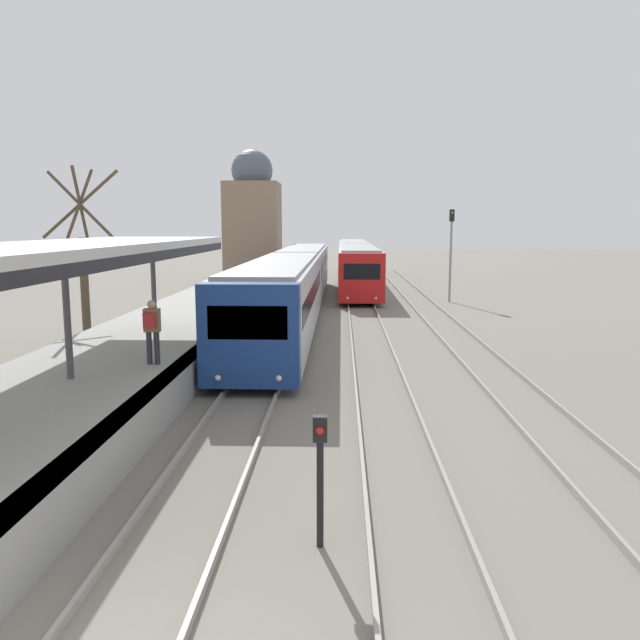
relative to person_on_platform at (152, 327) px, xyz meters
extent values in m
cube|color=beige|center=(-1.49, -1.54, 2.06)|extent=(4.00, 16.75, 0.20)
cube|color=black|center=(0.47, -1.54, 1.84)|extent=(0.08, 16.75, 0.24)
cylinder|color=#47474C|center=(-1.49, -1.54, 0.49)|extent=(0.16, 0.16, 2.95)
cylinder|color=#47474C|center=(-1.49, 5.16, 0.49)|extent=(0.16, 0.16, 2.95)
cylinder|color=#2D2D33|center=(-0.10, 0.04, -0.56)|extent=(0.14, 0.14, 0.85)
cylinder|color=#2D2D33|center=(0.10, 0.04, -0.56)|extent=(0.14, 0.14, 0.85)
cube|color=olive|center=(0.00, 0.04, 0.16)|extent=(0.40, 0.22, 0.60)
sphere|color=tan|center=(0.00, 0.04, 0.57)|extent=(0.22, 0.22, 0.22)
cube|color=#B22828|center=(0.00, -0.16, 0.18)|extent=(0.30, 0.18, 0.40)
cube|color=navy|center=(2.41, 0.62, -0.32)|extent=(2.67, 0.70, 2.76)
cube|color=black|center=(2.41, 0.29, 0.07)|extent=(2.09, 0.04, 0.88)
sphere|color=#EFEACC|center=(1.61, 0.28, -1.40)|extent=(0.16, 0.16, 0.16)
sphere|color=#EFEACC|center=(3.21, 0.28, -1.40)|extent=(0.16, 0.16, 0.16)
cube|color=#A8ADB7|center=(2.41, 9.01, -0.32)|extent=(2.67, 16.07, 2.76)
cube|color=gray|center=(2.41, 9.01, 1.12)|extent=(2.35, 15.75, 0.12)
cube|color=black|center=(2.41, 9.01, -0.01)|extent=(2.69, 14.79, 0.72)
cylinder|color=black|center=(1.28, 3.78, -1.62)|extent=(0.12, 0.70, 0.70)
cylinder|color=black|center=(3.55, 3.78, -1.62)|extent=(0.12, 0.70, 0.70)
cylinder|color=black|center=(1.28, 14.23, -1.62)|extent=(0.12, 0.70, 0.70)
cylinder|color=black|center=(3.55, 14.23, -1.62)|extent=(0.12, 0.70, 0.70)
cube|color=#A8ADB7|center=(2.41, 25.43, -0.32)|extent=(2.67, 16.07, 2.76)
cube|color=gray|center=(2.41, 25.43, 1.12)|extent=(2.35, 15.75, 0.12)
cube|color=black|center=(2.41, 25.43, -0.01)|extent=(2.69, 14.79, 0.72)
cylinder|color=black|center=(1.28, 20.21, -1.62)|extent=(0.12, 0.70, 0.70)
cylinder|color=black|center=(3.55, 20.21, -1.62)|extent=(0.12, 0.70, 0.70)
cylinder|color=black|center=(1.28, 30.65, -1.62)|extent=(0.12, 0.70, 0.70)
cylinder|color=black|center=(3.55, 30.65, -1.62)|extent=(0.12, 0.70, 0.70)
cube|color=red|center=(5.96, 19.00, -0.32)|extent=(2.59, 0.70, 2.76)
cube|color=black|center=(5.96, 18.67, 0.07)|extent=(2.02, 0.04, 0.88)
sphere|color=#EFEACC|center=(5.19, 18.66, -1.40)|extent=(0.16, 0.16, 0.16)
sphere|color=#EFEACC|center=(6.74, 18.66, -1.40)|extent=(0.16, 0.16, 0.16)
cube|color=silver|center=(5.96, 27.13, -0.32)|extent=(2.59, 15.56, 2.76)
cube|color=gray|center=(5.96, 27.13, 1.12)|extent=(2.28, 15.25, 0.12)
cube|color=black|center=(5.96, 27.13, -0.01)|extent=(2.61, 14.31, 0.72)
cylinder|color=black|center=(4.86, 22.07, -1.62)|extent=(0.12, 0.70, 0.70)
cylinder|color=black|center=(7.07, 22.07, -1.62)|extent=(0.12, 0.70, 0.70)
cylinder|color=black|center=(4.86, 32.18, -1.62)|extent=(0.12, 0.70, 0.70)
cylinder|color=black|center=(7.07, 32.18, -1.62)|extent=(0.12, 0.70, 0.70)
cube|color=silver|center=(5.96, 43.03, -0.32)|extent=(2.59, 15.56, 2.76)
cube|color=gray|center=(5.96, 43.03, 1.12)|extent=(2.28, 15.25, 0.12)
cube|color=black|center=(5.96, 43.03, -0.01)|extent=(2.61, 14.31, 0.72)
cylinder|color=black|center=(4.86, 37.98, -1.62)|extent=(0.12, 0.70, 0.70)
cylinder|color=black|center=(7.07, 37.98, -1.62)|extent=(0.12, 0.70, 0.70)
cylinder|color=black|center=(4.86, 48.09, -1.62)|extent=(0.12, 0.70, 0.70)
cylinder|color=black|center=(7.07, 48.09, -1.62)|extent=(0.12, 0.70, 0.70)
cylinder|color=black|center=(4.55, -7.26, -1.19)|extent=(0.10, 0.10, 1.56)
cube|color=black|center=(4.55, -7.26, -0.23)|extent=(0.20, 0.14, 0.36)
sphere|color=red|center=(4.55, -7.35, -0.23)|extent=(0.11, 0.11, 0.11)
cylinder|color=gray|center=(11.33, 21.85, 0.77)|extent=(0.14, 0.14, 5.48)
cube|color=black|center=(11.33, 21.85, 3.16)|extent=(0.28, 0.20, 0.70)
sphere|color=green|center=(11.33, 21.73, 3.30)|extent=(0.14, 0.14, 0.14)
cube|color=#89705B|center=(-2.53, 36.60, 2.07)|extent=(4.42, 4.42, 8.06)
sphere|color=#4C5666|center=(-2.53, 36.60, 7.03)|extent=(3.40, 3.40, 3.40)
cylinder|color=#4C3D2D|center=(-5.10, 8.16, 0.07)|extent=(0.32, 0.32, 4.07)
cylinder|color=#4C3D2D|center=(-5.10, 8.16, 3.41)|extent=(0.45, 1.91, 2.66)
cylinder|color=#4C3D2D|center=(-5.10, 8.16, 3.36)|extent=(3.06, 0.12, 2.59)
cylinder|color=#4C3D2D|center=(-5.10, 8.16, 3.41)|extent=(0.45, 1.91, 2.66)
cylinder|color=#4C3D2D|center=(-5.10, 8.16, 3.36)|extent=(2.92, 1.16, 2.59)
camera|label=1|loc=(4.83, -15.54, 2.55)|focal=35.00mm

